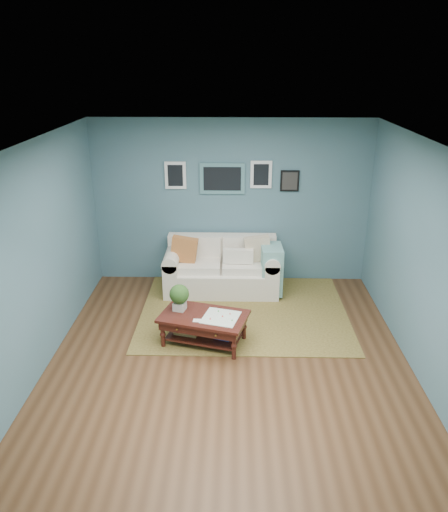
{
  "coord_description": "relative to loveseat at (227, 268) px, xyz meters",
  "views": [
    {
      "loc": [
        0.06,
        -5.39,
        3.55
      ],
      "look_at": [
        -0.08,
        1.0,
        1.0
      ],
      "focal_mm": 35.0,
      "sensor_mm": 36.0,
      "label": 1
    }
  ],
  "objects": [
    {
      "name": "room_shell",
      "position": [
        0.06,
        -1.97,
        0.97
      ],
      "size": [
        5.0,
        5.02,
        2.7
      ],
      "color": "brown",
      "rests_on": "ground"
    },
    {
      "name": "area_rug",
      "position": [
        0.27,
        -0.76,
        -0.38
      ],
      "size": [
        3.05,
        2.44,
        0.01
      ],
      "primitive_type": "cube",
      "color": "brown",
      "rests_on": "ground"
    },
    {
      "name": "coffee_table",
      "position": [
        -0.33,
        -1.63,
        -0.04
      ],
      "size": [
        1.25,
        0.93,
        0.78
      ],
      "rotation": [
        0.0,
        0.0,
        -0.27
      ],
      "color": "black",
      "rests_on": "ground"
    },
    {
      "name": "loveseat",
      "position": [
        0.0,
        0.0,
        0.0
      ],
      "size": [
        1.86,
        0.85,
        0.96
      ],
      "color": "white",
      "rests_on": "ground"
    }
  ]
}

